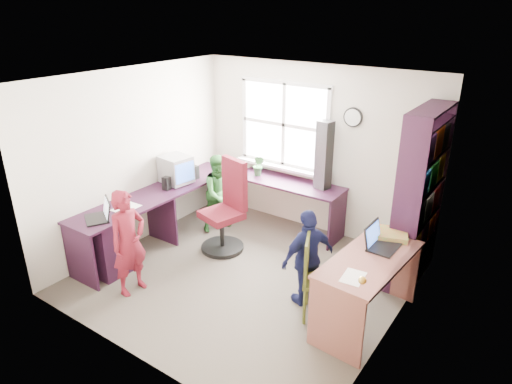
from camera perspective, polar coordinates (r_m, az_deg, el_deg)
room at (r=5.23m, az=-0.86°, el=1.14°), size 3.64×3.44×2.44m
l_desk at (r=6.10m, az=-13.08°, el=-4.05°), size 2.38×2.95×0.75m
right_desk at (r=4.85m, az=13.88°, el=-10.18°), size 0.71×1.38×0.77m
bookshelf at (r=5.61m, az=19.69°, el=-1.13°), size 0.30×1.02×2.10m
swivel_chair at (r=6.13m, az=-3.67°, el=-2.49°), size 0.71×0.71×1.25m
wooden_chair at (r=4.88m, az=7.62°, el=-10.20°), size 0.53×0.53×0.93m
crt_monitor at (r=6.55m, az=-9.97°, el=2.78°), size 0.45×0.41×0.40m
laptop_left at (r=5.73m, az=-18.83°, el=-2.67°), size 0.44×0.42×0.24m
laptop_right at (r=4.94m, az=15.15°, el=-6.02°), size 0.31×0.37×0.25m
speaker_a at (r=6.37m, az=-11.13°, el=1.08°), size 0.10×0.10×0.18m
speaker_b at (r=6.71m, az=-7.67°, el=2.46°), size 0.10×0.10×0.20m
cd_tower at (r=6.25m, az=8.49°, el=4.55°), size 0.22×0.20×0.95m
game_box at (r=5.19m, az=16.66°, el=-5.08°), size 0.41×0.41×0.06m
paper_a at (r=5.95m, az=-15.92°, el=-1.92°), size 0.24×0.33×0.00m
paper_b at (r=4.40m, az=12.05°, el=-10.36°), size 0.22×0.29×0.00m
potted_plant at (r=6.74m, az=0.32°, el=3.32°), size 0.17×0.14×0.32m
person_red at (r=5.37m, az=-15.63°, el=-6.11°), size 0.33×0.47×1.26m
person_green at (r=6.65m, az=-4.52°, el=-0.13°), size 0.61×0.68×1.15m
person_navy at (r=5.04m, az=6.50°, el=-8.16°), size 0.53×0.72×1.13m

